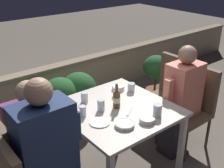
% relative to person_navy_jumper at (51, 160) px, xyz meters
% --- Properties ---
extents(parapet_wall, '(9.00, 0.18, 0.61)m').
position_rel_person_navy_jumper_xyz_m(parapet_wall, '(0.81, 1.90, -0.37)').
color(parapet_wall, gray).
rests_on(parapet_wall, ground_plane).
extents(dining_table, '(0.98, 1.02, 0.74)m').
position_rel_person_navy_jumper_xyz_m(dining_table, '(0.81, 0.21, -0.02)').
color(dining_table, '#BCB2A3').
rests_on(dining_table, ground_plane).
extents(planter_hedge, '(1.00, 0.47, 0.69)m').
position_rel_person_navy_jumper_xyz_m(planter_hedge, '(0.78, 1.28, -0.29)').
color(planter_hedge, brown).
rests_on(planter_hedge, ground_plane).
extents(person_navy_jumper, '(0.49, 0.26, 1.35)m').
position_rel_person_navy_jumper_xyz_m(person_navy_jumper, '(0.00, 0.00, 0.00)').
color(person_navy_jumper, '#282833').
rests_on(person_navy_jumper, ground_plane).
extents(chair_left_far, '(0.47, 0.47, 0.96)m').
position_rel_person_navy_jumper_xyz_m(chair_left_far, '(-0.15, 0.35, -0.12)').
color(chair_left_far, brown).
rests_on(chair_left_far, ground_plane).
extents(person_purple_stripe, '(0.48, 0.26, 1.19)m').
position_rel_person_navy_jumper_xyz_m(person_purple_stripe, '(0.06, 0.35, -0.08)').
color(person_purple_stripe, '#282833').
rests_on(person_purple_stripe, ground_plane).
extents(chair_right_near, '(0.47, 0.47, 0.96)m').
position_rel_person_navy_jumper_xyz_m(chair_right_near, '(1.78, 0.05, -0.12)').
color(chair_right_near, brown).
rests_on(chair_right_near, ground_plane).
extents(person_coral_top, '(0.47, 0.26, 1.24)m').
position_rel_person_navy_jumper_xyz_m(person_coral_top, '(1.56, 0.05, -0.05)').
color(person_coral_top, '#282833').
rests_on(person_coral_top, ground_plane).
extents(chair_right_far, '(0.47, 0.47, 0.96)m').
position_rel_person_navy_jumper_xyz_m(chair_right_far, '(1.83, 0.41, -0.12)').
color(chair_right_far, brown).
rests_on(chair_right_far, ground_plane).
extents(beer_bottle, '(0.07, 0.07, 0.24)m').
position_rel_person_navy_jumper_xyz_m(beer_bottle, '(0.81, 0.22, 0.16)').
color(beer_bottle, brown).
rests_on(beer_bottle, dining_table).
extents(plate_0, '(0.18, 0.18, 0.01)m').
position_rel_person_navy_jumper_xyz_m(plate_0, '(0.53, 0.10, 0.07)').
color(plate_0, silver).
rests_on(plate_0, dining_table).
extents(bowl_0, '(0.17, 0.17, 0.03)m').
position_rel_person_navy_jumper_xyz_m(bowl_0, '(0.66, -0.07, 0.08)').
color(bowl_0, beige).
rests_on(bowl_0, dining_table).
extents(bowl_1, '(0.14, 0.14, 0.04)m').
position_rel_person_navy_jumper_xyz_m(bowl_1, '(0.86, -0.15, 0.09)').
color(bowl_1, beige).
rests_on(bowl_1, dining_table).
extents(bowl_2, '(0.13, 0.13, 0.05)m').
position_rel_person_navy_jumper_xyz_m(bowl_2, '(1.07, 0.51, 0.09)').
color(bowl_2, silver).
rests_on(bowl_2, dining_table).
extents(glass_cup_0, '(0.07, 0.07, 0.11)m').
position_rel_person_navy_jumper_xyz_m(glass_cup_0, '(0.66, 0.26, 0.12)').
color(glass_cup_0, silver).
rests_on(glass_cup_0, dining_table).
extents(glass_cup_1, '(0.08, 0.08, 0.12)m').
position_rel_person_navy_jumper_xyz_m(glass_cup_1, '(0.99, -0.13, 0.13)').
color(glass_cup_1, silver).
rests_on(glass_cup_1, dining_table).
extents(glass_cup_2, '(0.06, 0.06, 0.10)m').
position_rel_person_navy_jumper_xyz_m(glass_cup_2, '(0.48, 0.28, 0.12)').
color(glass_cup_2, silver).
rests_on(glass_cup_2, dining_table).
extents(glass_cup_3, '(0.08, 0.08, 0.09)m').
position_rel_person_navy_jumper_xyz_m(glass_cup_3, '(1.15, 0.39, 0.11)').
color(glass_cup_3, silver).
rests_on(glass_cup_3, dining_table).
extents(glass_cup_4, '(0.07, 0.07, 0.11)m').
position_rel_person_navy_jumper_xyz_m(glass_cup_4, '(0.63, 0.49, 0.12)').
color(glass_cup_4, silver).
rests_on(glass_cup_4, dining_table).
extents(glass_cup_5, '(0.06, 0.06, 0.09)m').
position_rel_person_navy_jumper_xyz_m(glass_cup_5, '(0.97, 0.42, 0.11)').
color(glass_cup_5, silver).
rests_on(glass_cup_5, dining_table).
extents(fork_0, '(0.15, 0.12, 0.01)m').
position_rel_person_navy_jumper_xyz_m(fork_0, '(0.85, 0.08, 0.07)').
color(fork_0, silver).
rests_on(fork_0, dining_table).
extents(potted_plant, '(0.38, 0.38, 0.75)m').
position_rel_person_navy_jumper_xyz_m(potted_plant, '(2.21, 1.00, -0.21)').
color(potted_plant, brown).
rests_on(potted_plant, ground_plane).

